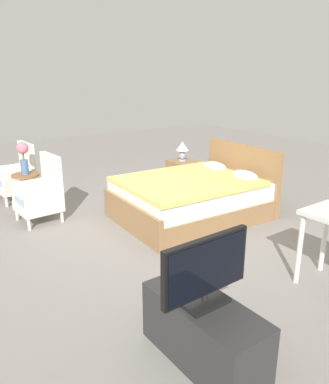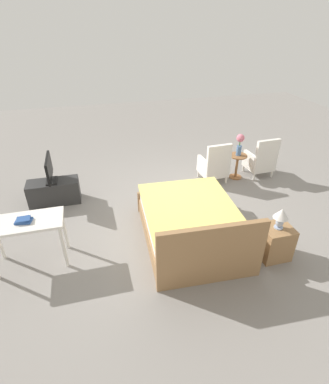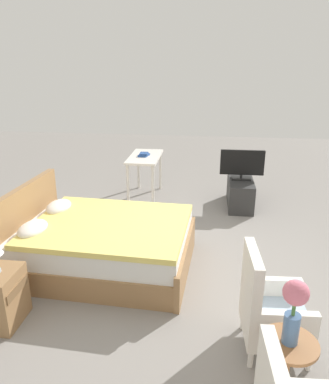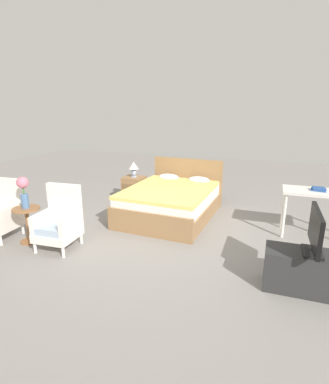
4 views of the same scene
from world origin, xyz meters
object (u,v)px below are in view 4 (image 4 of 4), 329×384
at_px(table_lamp, 134,167).
at_px(tv_stand, 309,272).
at_px(armchair_by_window_left, 1,214).
at_px(nightstand, 134,189).
at_px(side_table, 28,221).
at_px(book_stack, 319,189).
at_px(armchair_by_window_right, 59,223).
at_px(vanity_desk, 318,198).
at_px(tv_flatscreen, 315,232).
at_px(flower_vase, 23,189).
at_px(bed, 172,201).

distance_m(table_lamp, tv_stand, 4.13).
distance_m(armchair_by_window_left, nightstand, 2.71).
xyz_separation_m(side_table, book_stack, (4.12, 1.72, 0.44)).
bearing_deg(nightstand, book_stack, -12.25).
height_order(armchair_by_window_right, side_table, armchair_by_window_right).
xyz_separation_m(nightstand, book_stack, (3.52, -0.76, 0.51)).
bearing_deg(vanity_desk, armchair_by_window_right, -154.92).
bearing_deg(vanity_desk, tv_flatscreen, -97.66).
distance_m(flower_vase, tv_flatscreen, 3.91).
height_order(nightstand, tv_stand, nightstand).
bearing_deg(side_table, nightstand, 76.39).
bearing_deg(bed, tv_stand, -38.78).
height_order(armchair_by_window_left, tv_stand, armchair_by_window_left).
xyz_separation_m(flower_vase, tv_flatscreen, (3.90, 0.05, -0.12)).
distance_m(armchair_by_window_right, tv_stand, 3.34).
distance_m(flower_vase, table_lamp, 2.56).
height_order(armchair_by_window_left, tv_flatscreen, tv_flatscreen).
height_order(tv_stand, tv_flatscreen, tv_flatscreen).
relative_size(nightstand, tv_flatscreen, 0.75).
height_order(table_lamp, vanity_desk, table_lamp).
bearing_deg(tv_stand, armchair_by_window_left, -179.82).
height_order(bed, tv_stand, bed).
relative_size(side_table, nightstand, 1.03).
distance_m(armchair_by_window_right, nightstand, 2.45).
bearing_deg(tv_stand, bed, 141.22).
height_order(flower_vase, nightstand, flower_vase).
bearing_deg(armchair_by_window_left, side_table, -3.52).
bearing_deg(bed, vanity_desk, -2.75).
distance_m(bed, nightstand, 1.28).
distance_m(nightstand, vanity_desk, 3.63).
distance_m(armchair_by_window_right, side_table, 0.56).
xyz_separation_m(flower_vase, nightstand, (0.60, 2.48, -0.57)).
height_order(side_table, tv_flatscreen, tv_flatscreen).
bearing_deg(table_lamp, flower_vase, -103.60).
bearing_deg(bed, armchair_by_window_left, -141.70).
height_order(bed, book_stack, bed).
height_order(armchair_by_window_right, book_stack, armchair_by_window_right).
relative_size(armchair_by_window_right, book_stack, 3.84).
distance_m(tv_flatscreen, book_stack, 1.68).
bearing_deg(flower_vase, nightstand, 76.39).
relative_size(side_table, flower_vase, 1.15).
bearing_deg(book_stack, armchair_by_window_left, -160.24).
height_order(bed, tv_flatscreen, bed).
bearing_deg(vanity_desk, flower_vase, -157.56).
relative_size(side_table, tv_flatscreen, 0.77).
distance_m(bed, vanity_desk, 2.46).
bearing_deg(table_lamp, book_stack, -12.27).
relative_size(bed, tv_stand, 2.15).
height_order(armchair_by_window_left, table_lamp, armchair_by_window_left).
bearing_deg(book_stack, bed, 177.56).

